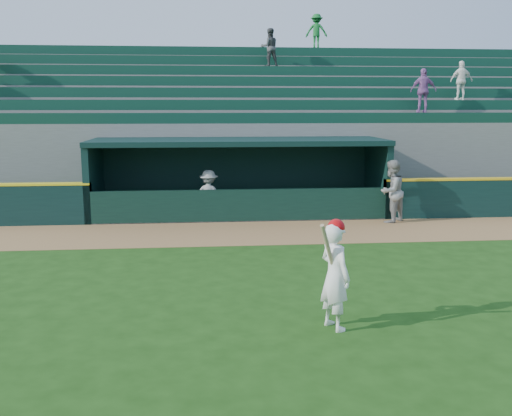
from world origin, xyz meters
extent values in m
plane|color=#1B4010|center=(0.00, 0.00, 0.00)|extent=(120.00, 120.00, 0.00)
cube|color=olive|center=(0.00, 4.90, 0.01)|extent=(40.00, 3.00, 0.01)
imported|color=gray|center=(4.53, 6.02, 0.95)|extent=(1.17, 1.14, 1.90)
imported|color=#A3A39E|center=(-0.99, 6.90, 0.78)|extent=(1.11, 0.78, 1.55)
cube|color=slate|center=(0.00, 7.70, 0.02)|extent=(9.00, 2.60, 0.04)
cube|color=black|center=(-4.60, 7.70, 1.15)|extent=(0.20, 2.60, 2.30)
cube|color=black|center=(4.60, 7.70, 1.15)|extent=(0.20, 2.60, 2.30)
cube|color=black|center=(0.00, 9.00, 1.15)|extent=(9.40, 0.20, 2.30)
cube|color=black|center=(0.00, 7.70, 2.38)|extent=(9.40, 2.80, 0.16)
cube|color=black|center=(0.00, 6.48, 0.50)|extent=(9.00, 0.16, 1.00)
cube|color=brown|center=(0.00, 8.50, 0.25)|extent=(8.40, 0.45, 0.10)
cube|color=slate|center=(0.00, 9.53, 1.46)|extent=(34.00, 0.85, 2.91)
cube|color=#0F3828|center=(0.00, 9.41, 3.09)|extent=(34.00, 0.60, 0.36)
cube|color=slate|center=(0.00, 10.38, 1.68)|extent=(34.00, 0.85, 3.36)
cube|color=#0F3828|center=(0.00, 10.26, 3.54)|extent=(34.00, 0.60, 0.36)
cube|color=slate|center=(0.00, 11.22, 1.91)|extent=(34.00, 0.85, 3.81)
cube|color=#0F3828|center=(0.00, 11.11, 3.99)|extent=(34.00, 0.60, 0.36)
cube|color=slate|center=(0.00, 12.07, 2.13)|extent=(34.00, 0.85, 4.26)
cube|color=#0F3828|center=(0.00, 11.96, 4.44)|extent=(34.00, 0.60, 0.36)
cube|color=slate|center=(0.00, 12.93, 2.35)|extent=(34.00, 0.85, 4.71)
cube|color=#0F3828|center=(0.00, 12.81, 4.89)|extent=(34.00, 0.60, 0.36)
cube|color=slate|center=(0.00, 13.78, 2.58)|extent=(34.00, 0.85, 5.16)
cube|color=#0F3828|center=(0.00, 13.66, 5.34)|extent=(34.00, 0.60, 0.36)
cube|color=slate|center=(0.00, 14.62, 2.80)|extent=(34.00, 0.85, 5.61)
cube|color=#0F3828|center=(0.00, 14.51, 5.79)|extent=(34.00, 0.60, 0.36)
cube|color=slate|center=(0.00, 15.20, 2.80)|extent=(34.50, 0.30, 5.61)
imported|color=white|center=(8.48, 10.28, 4.44)|extent=(0.84, 0.36, 1.44)
imported|color=#454545|center=(1.57, 12.83, 5.82)|extent=(0.80, 0.67, 1.49)
imported|color=#186D2A|center=(3.80, 14.53, 6.69)|extent=(1.03, 0.74, 1.43)
imported|color=#9C5FA3|center=(6.71, 9.43, 4.05)|extent=(0.95, 0.49, 1.56)
imported|color=white|center=(0.91, -2.14, 0.86)|extent=(0.64, 0.74, 1.72)
sphere|color=red|center=(0.91, -2.14, 1.65)|extent=(0.27, 0.27, 0.27)
cylinder|color=tan|center=(0.73, -2.36, 1.42)|extent=(0.33, 0.44, 0.76)
camera|label=1|loc=(-1.12, -10.64, 3.50)|focal=40.00mm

